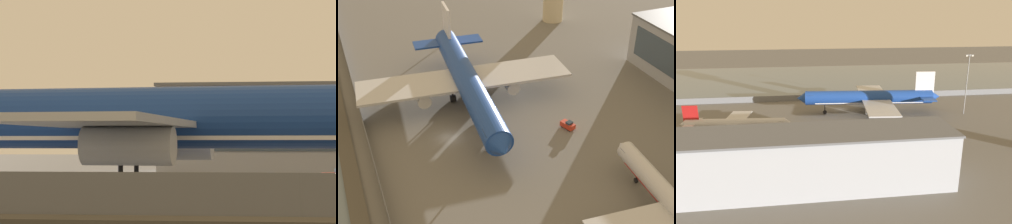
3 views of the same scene
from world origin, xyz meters
TOP-DOWN VIEW (x-y plane):
  - ground_plane at (0.00, 0.00)m, footprint 500.00×500.00m
  - shoreline_seawall at (0.00, -20.50)m, footprint 320.00×3.00m
  - perimeter_fence at (0.00, -16.00)m, footprint 280.00×0.10m
  - cargo_jet_blue at (-11.35, 8.02)m, footprint 57.87×49.74m
  - baggage_tug at (6.15, 25.12)m, footprint 3.54×2.51m
  - apron_light_mast_apron_east at (-48.80, 13.47)m, footprint 3.20×0.40m

SIDE VIEW (x-z plane):
  - ground_plane at x=0.00m, z-range 0.00..0.00m
  - shoreline_seawall at x=0.00m, z-range 0.00..0.50m
  - baggage_tug at x=6.15m, z-range -0.09..1.71m
  - perimeter_fence at x=0.00m, z-range 0.00..2.77m
  - cargo_jet_blue at x=-11.35m, z-range -2.03..15.10m
  - apron_light_mast_apron_east at x=-48.80m, z-range 1.31..25.26m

